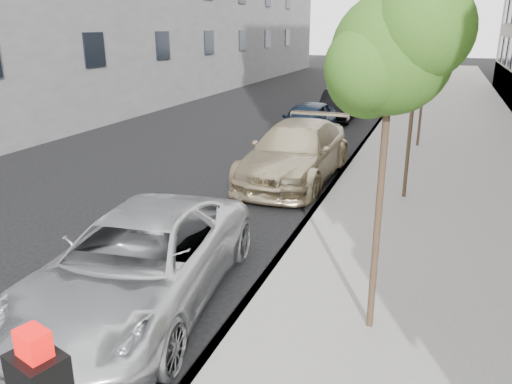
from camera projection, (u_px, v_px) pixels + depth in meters
The scene contains 11 objects.
ground at pixel (135, 345), 7.36m from camera, with size 160.00×160.00×0.00m, color black.
sidewalk at pixel (448, 111), 27.32m from camera, with size 6.40×72.00×0.14m, color gray.
curb at pixel (389, 108), 28.34m from camera, with size 0.15×72.00×0.14m, color #9E9B93.
tree_near at pixel (394, 54), 6.34m from camera, with size 1.86×1.66×4.92m.
tree_mid at pixel (421, 34), 12.08m from camera, with size 1.59×1.39×4.96m.
tree_far at pixel (431, 23), 17.78m from camera, with size 1.69×1.49×5.30m.
minivan at pixel (139, 262), 8.20m from camera, with size 2.58×5.60×1.56m, color silver.
suv at pixel (296, 152), 15.11m from camera, with size 2.41×5.92×1.72m, color #C9B78F.
sedan_blue at pixel (307, 121), 20.71m from camera, with size 1.82×4.52×1.54m, color #0F1D35.
sedan_black at pixel (338, 105), 25.13m from camera, with size 1.54×4.41×1.45m, color black.
sedan_rear at pixel (363, 94), 30.28m from camera, with size 1.74×4.29×1.24m, color #AAADB2.
Camera 1 is at (3.85, -5.28, 4.46)m, focal length 35.00 mm.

